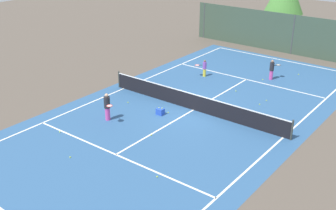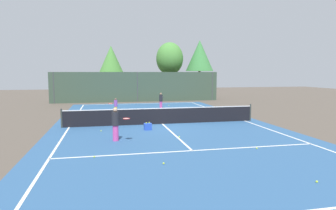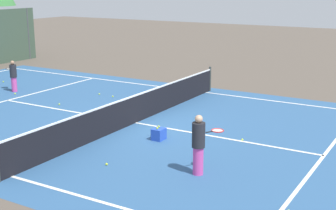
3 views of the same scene
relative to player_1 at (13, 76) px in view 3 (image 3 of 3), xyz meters
The scene contains 16 objects.
ground_plane 7.61m from the player_1, 100.10° to the right, with size 80.00×80.00×0.00m, color brown.
court_surface 7.61m from the player_1, 100.10° to the right, with size 13.00×25.00×0.01m.
tennis_net 7.58m from the player_1, 100.10° to the right, with size 11.90×0.10×1.10m.
player_1 is the anchor object (origin of this frame).
player_2 12.20m from the player_1, 110.61° to the right, with size 0.88×0.69×1.56m.
ball_crate 9.45m from the player_1, 105.16° to the right, with size 0.41×0.33×0.43m.
tennis_ball_0 6.50m from the player_1, 120.81° to the right, with size 0.07×0.07×0.07m, color #CCE533.
tennis_ball_1 4.00m from the player_1, 68.74° to the right, with size 0.07×0.07×0.07m, color #CCE533.
tennis_ball_3 0.92m from the player_1, 129.88° to the right, with size 0.07×0.07×0.07m, color #CCE533.
tennis_ball_5 9.00m from the player_1, 104.40° to the right, with size 0.07×0.07×0.07m, color #CCE533.
tennis_ball_6 4.70m from the player_1, 73.01° to the right, with size 0.07×0.07×0.07m, color #CCE533.
tennis_ball_7 11.46m from the player_1, 96.24° to the right, with size 0.07×0.07×0.07m, color #CCE533.
tennis_ball_9 3.59m from the player_1, 103.25° to the right, with size 0.07×0.07×0.07m, color #CCE533.
tennis_ball_11 6.76m from the player_1, 117.87° to the right, with size 0.07×0.07×0.07m, color #CCE533.
tennis_ball_12 2.45m from the player_1, 60.78° to the left, with size 0.07×0.07×0.07m, color #CCE533.
tennis_ball_13 10.36m from the player_1, 118.98° to the right, with size 0.07×0.07×0.07m, color #CCE533.
Camera 3 is at (-13.08, -9.04, 4.70)m, focal length 50.99 mm.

